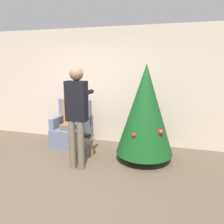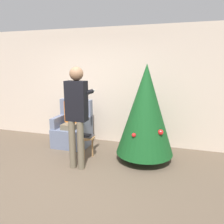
{
  "view_description": "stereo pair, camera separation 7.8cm",
  "coord_description": "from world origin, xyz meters",
  "views": [
    {
      "loc": [
        1.67,
        -2.75,
        1.87
      ],
      "look_at": [
        0.61,
        0.98,
        1.02
      ],
      "focal_mm": 35.0,
      "sensor_mm": 36.0,
      "label": 1
    },
    {
      "loc": [
        1.75,
        -2.73,
        1.87
      ],
      "look_at": [
        0.61,
        0.98,
        1.02
      ],
      "focal_mm": 35.0,
      "sensor_mm": 36.0,
      "label": 2
    }
  ],
  "objects": [
    {
      "name": "christmas_tree",
      "position": [
        1.17,
        1.34,
        1.02
      ],
      "size": [
        1.11,
        1.11,
        1.89
      ],
      "color": "brown",
      "rests_on": "ground_plane"
    },
    {
      "name": "side_stool",
      "position": [
        0.01,
        1.12,
        0.37
      ],
      "size": [
        0.36,
        0.36,
        0.45
      ],
      "color": "#A37547",
      "rests_on": "ground_plane"
    },
    {
      "name": "ground_plane",
      "position": [
        0.0,
        0.0,
        0.0
      ],
      "size": [
        14.0,
        14.0,
        0.0
      ],
      "primitive_type": "plane",
      "color": "brown"
    },
    {
      "name": "person_seated",
      "position": [
        -0.56,
        1.65,
        0.69
      ],
      "size": [
        0.36,
        0.46,
        1.25
      ],
      "color": "#6B604C",
      "rests_on": "ground_plane"
    },
    {
      "name": "wall_back",
      "position": [
        0.0,
        2.23,
        1.35
      ],
      "size": [
        8.0,
        0.06,
        2.7
      ],
      "color": "beige",
      "rests_on": "ground_plane"
    },
    {
      "name": "book",
      "position": [
        0.01,
        1.12,
        0.48
      ],
      "size": [
        0.18,
        0.14,
        0.02
      ],
      "color": "black",
      "rests_on": "laptop"
    },
    {
      "name": "person_standing",
      "position": [
        0.05,
        0.68,
        1.1
      ],
      "size": [
        0.39,
        0.57,
        1.83
      ],
      "color": "#6B604C",
      "rests_on": "ground_plane"
    },
    {
      "name": "laptop",
      "position": [
        0.01,
        1.12,
        0.46
      ],
      "size": [
        0.3,
        0.21,
        0.02
      ],
      "color": "#38383D",
      "rests_on": "side_stool"
    },
    {
      "name": "armchair",
      "position": [
        -0.56,
        1.68,
        0.37
      ],
      "size": [
        0.79,
        0.65,
        1.06
      ],
      "color": "slate",
      "rests_on": "ground_plane"
    }
  ]
}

